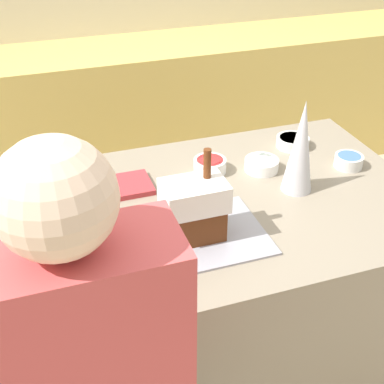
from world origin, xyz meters
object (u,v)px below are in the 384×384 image
at_px(decorative_tree, 301,147).
at_px(candy_bowl_far_left, 72,175).
at_px(gingerbread_house, 194,208).
at_px(baking_tray, 194,237).
at_px(cookbook, 122,187).
at_px(candy_bowl_beside_tree, 262,164).
at_px(candy_bowl_center_rear, 293,141).
at_px(candy_bowl_front_corner, 349,161).
at_px(candy_bowl_near_tray_left, 210,165).

distance_m(decorative_tree, candy_bowl_far_left, 0.84).
bearing_deg(gingerbread_house, baking_tray, -156.40).
relative_size(gingerbread_house, cookbook, 1.35).
xyz_separation_m(candy_bowl_beside_tree, candy_bowl_center_rear, (0.21, 0.14, -0.00)).
bearing_deg(candy_bowl_front_corner, candy_bowl_beside_tree, 165.49).
height_order(baking_tray, decorative_tree, decorative_tree).
height_order(candy_bowl_far_left, cookbook, candy_bowl_far_left).
distance_m(baking_tray, candy_bowl_beside_tree, 0.51).
bearing_deg(baking_tray, decorative_tree, 19.39).
relative_size(decorative_tree, candy_bowl_center_rear, 2.54).
relative_size(baking_tray, candy_bowl_front_corner, 4.09).
bearing_deg(candy_bowl_center_rear, cookbook, -172.49).
relative_size(candy_bowl_near_tray_left, cookbook, 0.58).
bearing_deg(decorative_tree, gingerbread_house, -160.61).
distance_m(candy_bowl_center_rear, cookbook, 0.76).
distance_m(baking_tray, gingerbread_house, 0.11).
height_order(decorative_tree, candy_bowl_center_rear, decorative_tree).
bearing_deg(decorative_tree, candy_bowl_near_tray_left, 138.88).
bearing_deg(gingerbread_house, candy_bowl_center_rear, 37.92).
xyz_separation_m(candy_bowl_front_corner, cookbook, (-0.88, 0.12, -0.02)).
xyz_separation_m(candy_bowl_near_tray_left, candy_bowl_center_rear, (0.40, 0.08, -0.01)).
bearing_deg(gingerbread_house, decorative_tree, 19.39).
xyz_separation_m(baking_tray, candy_bowl_near_tray_left, (0.19, 0.38, 0.02)).
bearing_deg(candy_bowl_near_tray_left, gingerbread_house, -117.11).
bearing_deg(candy_bowl_beside_tree, baking_tray, -139.97).
bearing_deg(candy_bowl_center_rear, candy_bowl_beside_tree, -146.42).
relative_size(candy_bowl_front_corner, cookbook, 0.51).
bearing_deg(candy_bowl_center_rear, candy_bowl_near_tray_left, -168.14).
bearing_deg(gingerbread_house, candy_bowl_beside_tree, 40.05).
bearing_deg(decorative_tree, candy_bowl_beside_tree, 109.74).
relative_size(candy_bowl_near_tray_left, candy_bowl_front_corner, 1.13).
xyz_separation_m(decorative_tree, candy_bowl_front_corner, (0.27, 0.08, -0.15)).
distance_m(baking_tray, cookbook, 0.40).
bearing_deg(baking_tray, candy_bowl_beside_tree, 40.03).
relative_size(gingerbread_house, candy_bowl_far_left, 3.17).
height_order(gingerbread_house, candy_bowl_far_left, gingerbread_house).
distance_m(decorative_tree, candy_bowl_beside_tree, 0.23).
bearing_deg(cookbook, candy_bowl_beside_tree, -4.05).
xyz_separation_m(candy_bowl_near_tray_left, cookbook, (-0.35, -0.01, -0.02)).
bearing_deg(cookbook, baking_tray, -66.91).
xyz_separation_m(candy_bowl_beside_tree, candy_bowl_far_left, (-0.71, 0.15, 0.00)).
distance_m(candy_bowl_beside_tree, candy_bowl_front_corner, 0.34).
relative_size(baking_tray, cookbook, 2.09).
height_order(baking_tray, candy_bowl_far_left, candy_bowl_far_left).
relative_size(gingerbread_house, candy_bowl_center_rear, 2.14).
height_order(candy_bowl_beside_tree, candy_bowl_near_tray_left, candy_bowl_near_tray_left).
relative_size(decorative_tree, candy_bowl_near_tray_left, 2.76).
distance_m(candy_bowl_near_tray_left, candy_bowl_front_corner, 0.54).
height_order(decorative_tree, candy_bowl_front_corner, decorative_tree).
relative_size(gingerbread_house, decorative_tree, 0.84).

